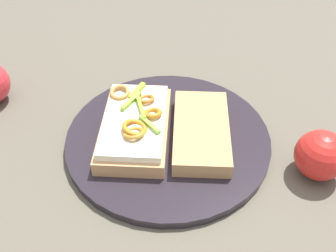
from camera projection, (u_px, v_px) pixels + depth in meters
The scene contains 5 objects.
ground_plane at pixel (168, 142), 0.60m from camera, with size 2.00×2.00×0.00m, color #554F42.
plate at pixel (168, 139), 0.60m from camera, with size 0.31×0.31×0.01m, color black.
sandwich at pixel (135, 125), 0.58m from camera, with size 0.13×0.19×0.05m.
bread_slice_side at pixel (201, 131), 0.58m from camera, with size 0.16×0.08×0.02m, color tan.
apple_0 at pixel (321, 155), 0.54m from camera, with size 0.07×0.07×0.07m, color red.
Camera 1 is at (-0.06, -0.42, 0.43)m, focal length 41.69 mm.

